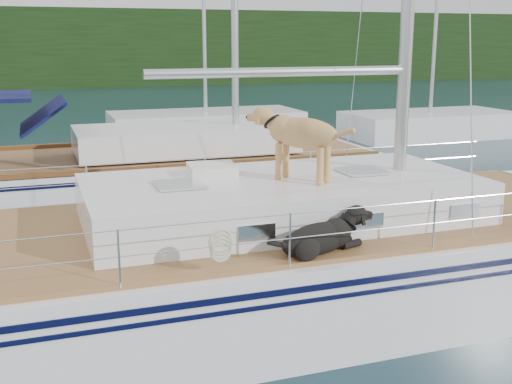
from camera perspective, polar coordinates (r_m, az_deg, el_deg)
name	(u,v)px	position (r m, az deg, el deg)	size (l,w,h in m)	color
ground	(226,312)	(8.89, -2.66, -10.62)	(120.00, 120.00, 0.00)	black
tree_line	(58,48)	(52.84, -17.22, 12.12)	(90.00, 3.00, 6.00)	black
shore_bank	(59,79)	(54.12, -17.10, 9.59)	(92.00, 1.00, 1.20)	#595147
main_sailboat	(233,264)	(8.66, -2.07, -6.45)	(12.00, 3.80, 14.01)	white
neighbor_sailboat	(138,178)	(14.51, -10.46, 1.26)	(11.00, 3.50, 13.30)	white
bg_boat_center	(206,125)	(24.81, -4.48, 6.00)	(7.20, 3.00, 11.65)	white
bg_boat_east	(429,125)	(25.43, 15.16, 5.77)	(6.40, 3.00, 11.65)	white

